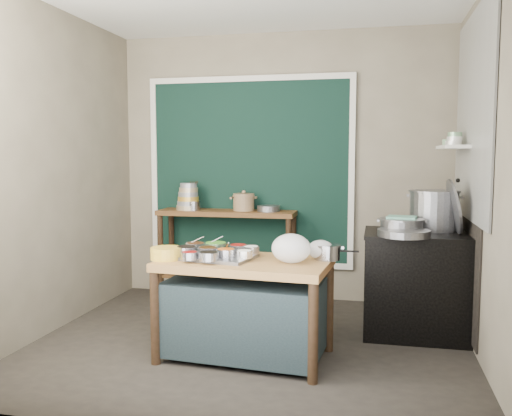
% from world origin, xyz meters
% --- Properties ---
extents(floor, '(3.50, 3.00, 0.02)m').
position_xyz_m(floor, '(0.00, 0.00, -0.01)').
color(floor, black).
rests_on(floor, ground).
extents(back_wall, '(3.50, 0.02, 2.80)m').
position_xyz_m(back_wall, '(0.00, 1.51, 1.40)').
color(back_wall, gray).
rests_on(back_wall, floor).
extents(left_wall, '(0.02, 3.00, 2.80)m').
position_xyz_m(left_wall, '(-1.76, 0.00, 1.40)').
color(left_wall, gray).
rests_on(left_wall, floor).
extents(right_wall, '(0.02, 3.00, 2.80)m').
position_xyz_m(right_wall, '(1.76, 0.00, 1.40)').
color(right_wall, gray).
rests_on(right_wall, floor).
extents(curtain_panel, '(2.10, 0.02, 1.90)m').
position_xyz_m(curtain_panel, '(-0.35, 1.47, 1.35)').
color(curtain_panel, black).
rests_on(curtain_panel, back_wall).
extents(curtain_frame, '(2.22, 0.03, 2.02)m').
position_xyz_m(curtain_frame, '(-0.35, 1.46, 1.35)').
color(curtain_frame, beige).
rests_on(curtain_frame, back_wall).
extents(tile_panel, '(0.02, 1.70, 1.70)m').
position_xyz_m(tile_panel, '(1.74, 0.55, 1.85)').
color(tile_panel, '#B2B2AA').
rests_on(tile_panel, right_wall).
extents(soot_patch, '(0.01, 1.30, 1.30)m').
position_xyz_m(soot_patch, '(1.74, 0.65, 0.70)').
color(soot_patch, black).
rests_on(soot_patch, right_wall).
extents(wall_shelf, '(0.22, 0.70, 0.03)m').
position_xyz_m(wall_shelf, '(1.63, 0.85, 1.60)').
color(wall_shelf, beige).
rests_on(wall_shelf, right_wall).
extents(prep_table, '(1.30, 0.82, 0.75)m').
position_xyz_m(prep_table, '(0.03, -0.30, 0.38)').
color(prep_table, olive).
rests_on(prep_table, floor).
extents(back_counter, '(1.45, 0.40, 0.95)m').
position_xyz_m(back_counter, '(-0.55, 1.28, 0.47)').
color(back_counter, '#4E3216').
rests_on(back_counter, floor).
extents(stove_block, '(0.90, 0.68, 0.85)m').
position_xyz_m(stove_block, '(1.35, 0.55, 0.42)').
color(stove_block, black).
rests_on(stove_block, floor).
extents(stove_top, '(0.92, 0.69, 0.03)m').
position_xyz_m(stove_top, '(1.35, 0.55, 0.86)').
color(stove_top, black).
rests_on(stove_top, stove_block).
extents(condiment_tray, '(0.62, 0.49, 0.02)m').
position_xyz_m(condiment_tray, '(-0.20, -0.29, 0.76)').
color(condiment_tray, gray).
rests_on(condiment_tray, prep_table).
extents(condiment_bowls, '(0.61, 0.50, 0.07)m').
position_xyz_m(condiment_bowls, '(-0.22, -0.28, 0.81)').
color(condiment_bowls, gray).
rests_on(condiment_bowls, condiment_tray).
extents(yellow_basin, '(0.31, 0.31, 0.09)m').
position_xyz_m(yellow_basin, '(-0.55, -0.40, 0.80)').
color(yellow_basin, gold).
rests_on(yellow_basin, prep_table).
extents(saucepan, '(0.21, 0.21, 0.11)m').
position_xyz_m(saucepan, '(0.63, -0.14, 0.81)').
color(saucepan, gray).
rests_on(saucepan, prep_table).
extents(plastic_bag_a, '(0.34, 0.31, 0.22)m').
position_xyz_m(plastic_bag_a, '(0.39, -0.34, 0.86)').
color(plastic_bag_a, white).
rests_on(plastic_bag_a, prep_table).
extents(plastic_bag_b, '(0.25, 0.23, 0.15)m').
position_xyz_m(plastic_bag_b, '(0.58, -0.15, 0.82)').
color(plastic_bag_b, white).
rests_on(plastic_bag_b, prep_table).
extents(bowl_stack, '(0.25, 0.25, 0.28)m').
position_xyz_m(bowl_stack, '(-0.97, 1.26, 1.07)').
color(bowl_stack, tan).
rests_on(bowl_stack, back_counter).
extents(utensil_cup, '(0.20, 0.20, 0.10)m').
position_xyz_m(utensil_cup, '(-0.90, 1.23, 1.00)').
color(utensil_cup, gray).
rests_on(utensil_cup, back_counter).
extents(ceramic_crock, '(0.31, 0.31, 0.16)m').
position_xyz_m(ceramic_crock, '(-0.37, 1.30, 1.03)').
color(ceramic_crock, brown).
rests_on(ceramic_crock, back_counter).
extents(wide_bowl, '(0.28, 0.28, 0.06)m').
position_xyz_m(wide_bowl, '(-0.10, 1.29, 0.98)').
color(wide_bowl, gray).
rests_on(wide_bowl, back_counter).
extents(stock_pot, '(0.54, 0.54, 0.35)m').
position_xyz_m(stock_pot, '(1.47, 0.72, 1.05)').
color(stock_pot, gray).
rests_on(stock_pot, stove_top).
extents(pot_lid, '(0.13, 0.47, 0.46)m').
position_xyz_m(pot_lid, '(1.61, 0.52, 1.11)').
color(pot_lid, gray).
rests_on(pot_lid, stove_top).
extents(steamer, '(0.41, 0.41, 0.12)m').
position_xyz_m(steamer, '(1.19, 0.49, 0.94)').
color(steamer, gray).
rests_on(steamer, stove_top).
extents(green_cloth, '(0.26, 0.22, 0.02)m').
position_xyz_m(green_cloth, '(1.19, 0.49, 1.01)').
color(green_cloth, '#5B9779').
rests_on(green_cloth, steamer).
extents(shallow_pan, '(0.43, 0.43, 0.05)m').
position_xyz_m(shallow_pan, '(1.20, 0.29, 0.91)').
color(shallow_pan, gray).
rests_on(shallow_pan, stove_top).
extents(shelf_bowl_stack, '(0.14, 0.14, 0.11)m').
position_xyz_m(shelf_bowl_stack, '(1.63, 0.80, 1.67)').
color(shelf_bowl_stack, silver).
rests_on(shelf_bowl_stack, wall_shelf).
extents(shelf_bowl_green, '(0.20, 0.20, 0.06)m').
position_xyz_m(shelf_bowl_green, '(1.63, 0.99, 1.64)').
color(shelf_bowl_green, gray).
rests_on(shelf_bowl_green, wall_shelf).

